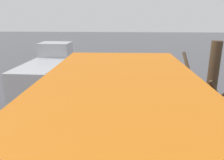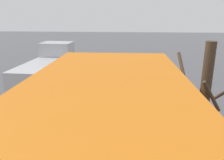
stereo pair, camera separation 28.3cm
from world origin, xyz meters
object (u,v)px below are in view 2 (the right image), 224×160
Objects in this scene: shopping_cart_vendor at (123,86)px; hand_dolly_boxes at (105,85)px; pedestrian_black_side at (113,74)px; bare_tree_near at (202,116)px; pedestrian_pink_side at (130,64)px; pedestrian_white_side at (134,70)px; cargo_van_parked_right at (48,71)px.

hand_dolly_boxes is (1.01, -0.44, -0.09)m from shopping_cart_vendor.
pedestrian_black_side is 5.70m from bare_tree_near.
pedestrian_pink_side is 2.56m from pedestrian_black_side.
pedestrian_black_side reaches higher than shopping_cart_vendor.
pedestrian_black_side is (0.46, 1.35, 1.02)m from shopping_cart_vendor.
shopping_cart_vendor is 0.77× the size of hand_dolly_boxes.
cargo_van_parked_right is at bearing -11.16° from pedestrian_white_side.
shopping_cart_vendor is 6.90m from bare_tree_near.
bare_tree_near reaches higher than shopping_cart_vendor.
hand_dolly_boxes is at bearing -72.99° from pedestrian_black_side.
cargo_van_parked_right reaches higher than pedestrian_white_side.
hand_dolly_boxes is at bearing 177.02° from cargo_van_parked_right.
pedestrian_white_side is at bearing 168.84° from cargo_van_parked_right.
shopping_cart_vendor is 1.51m from pedestrian_pink_side.
pedestrian_pink_side reaches higher than hand_dolly_boxes.
hand_dolly_boxes is at bearing -23.41° from shopping_cart_vendor.
pedestrian_pink_side is 1.00× the size of pedestrian_black_side.
shopping_cart_vendor is at bearing -108.98° from pedestrian_black_side.
shopping_cart_vendor is at bearing -31.48° from pedestrian_white_side.
shopping_cart_vendor is (-4.29, 0.61, -0.61)m from cargo_van_parked_right.
pedestrian_pink_side is at bearing -174.04° from cargo_van_parked_right.
hand_dolly_boxes is at bearing -26.48° from pedestrian_white_side.
cargo_van_parked_right is 4.11× the size of hand_dolly_boxes.
hand_dolly_boxes is 0.61× the size of pedestrian_pink_side.
pedestrian_white_side reaches higher than shopping_cart_vendor.
cargo_van_parked_right is at bearing -27.02° from pedestrian_black_side.
pedestrian_pink_side is at bearing -106.27° from shopping_cart_vendor.
cargo_van_parked_right reaches higher than hand_dolly_boxes.
pedestrian_pink_side is at bearing -76.54° from bare_tree_near.
pedestrian_white_side is 0.58× the size of bare_tree_near.
pedestrian_black_side is 0.58× the size of bare_tree_near.
pedestrian_pink_side is (-1.33, -0.65, 1.10)m from hand_dolly_boxes.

